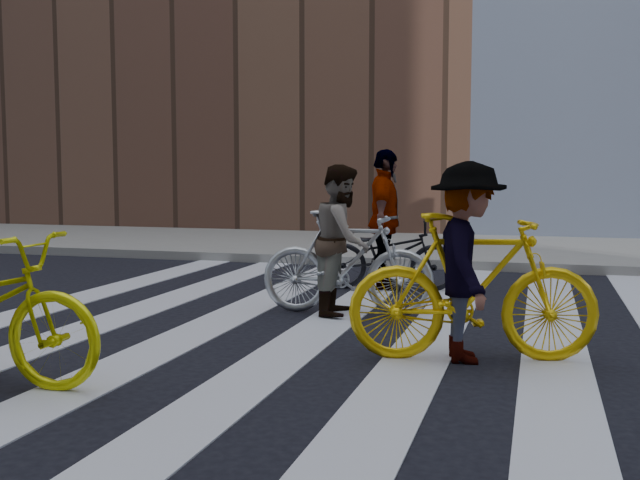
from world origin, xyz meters
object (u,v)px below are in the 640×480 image
at_px(bike_silver_mid, 347,263).
at_px(bike_dark_rear, 388,254).
at_px(rider_mid, 343,240).
at_px(rider_right, 467,262).
at_px(rider_rear, 385,220).
at_px(bike_yellow_right, 473,287).

bearing_deg(bike_silver_mid, bike_dark_rear, -6.32).
xyz_separation_m(bike_dark_rear, rider_mid, (-0.15, -1.80, 0.34)).
relative_size(bike_dark_rear, rider_right, 1.09).
relative_size(rider_mid, rider_right, 0.99).
bearing_deg(bike_silver_mid, rider_mid, 86.85).
relative_size(bike_dark_rear, rider_rear, 0.97).
bearing_deg(rider_rear, bike_dark_rear, -96.85).
height_order(bike_dark_rear, rider_rear, rider_rear).
bearing_deg(rider_rear, rider_mid, 169.98).
distance_m(bike_dark_rear, rider_right, 3.71).
distance_m(rider_mid, rider_right, 2.22).
xyz_separation_m(rider_mid, rider_rear, (0.10, 1.80, 0.11)).
distance_m(bike_silver_mid, rider_rear, 1.83).
xyz_separation_m(bike_silver_mid, rider_mid, (-0.05, 0.00, 0.25)).
relative_size(bike_yellow_right, rider_mid, 1.25).
height_order(bike_yellow_right, rider_rear, rider_rear).
height_order(bike_dark_rear, rider_right, rider_right).
bearing_deg(bike_yellow_right, rider_right, 77.49).
bearing_deg(rider_rear, bike_yellow_right, -164.34).
bearing_deg(rider_mid, bike_dark_rear, -7.91).
distance_m(rider_right, rider_rear, 3.72).
xyz_separation_m(bike_yellow_right, bike_dark_rear, (-1.38, 3.45, -0.14)).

